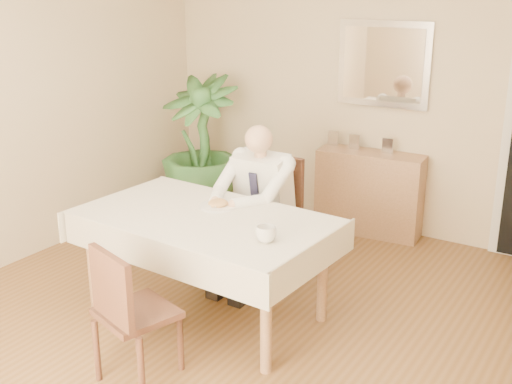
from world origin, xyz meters
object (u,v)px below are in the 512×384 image
Objects in this scene: chair_far at (272,208)px; sideboard at (369,193)px; coffee_mug at (266,234)px; dining_table at (205,227)px; potted_palm at (200,146)px; chair_near at (127,308)px; seated_man at (252,200)px.

sideboard is (0.34, 1.20, -0.15)m from chair_far.
coffee_mug is (0.59, -1.05, 0.27)m from chair_far.
potted_palm reaches higher than dining_table.
dining_table is 0.90m from chair_near.
potted_palm is at bearing 135.71° from coffee_mug.
sideboard is at bearing 102.14° from chair_near.
chair_near is 2.95m from potted_palm.
sideboard is at bearing 13.00° from potted_palm.
chair_far is (0.00, 0.89, -0.13)m from dining_table.
potted_palm is (-1.32, 1.70, 0.02)m from dining_table.
sideboard reaches higher than dining_table.
chair_far is 7.48× the size of coffee_mug.
chair_far is 0.98× the size of sideboard.
potted_palm reaches higher than sideboard.
dining_table is 13.92× the size of coffee_mug.
chair_far is 1.10× the size of chair_near.
coffee_mug is (0.50, 0.71, 0.32)m from chair_near.
sideboard is (0.34, 1.49, -0.30)m from seated_man.
chair_near is at bearing -61.20° from potted_palm.
chair_far is 1.23m from coffee_mug.
coffee_mug is at bearing -55.79° from chair_far.
seated_man is 0.90× the size of potted_palm.
seated_man is (-0.10, 1.47, 0.21)m from chair_near.
dining_table is 1.27× the size of potted_palm.
potted_palm is at bearing 153.27° from chair_far.
chair_near reaches higher than sideboard.
coffee_mug is at bearing -44.29° from potted_palm.
chair_far is 0.69× the size of potted_palm.
chair_near is 0.92m from coffee_mug.
chair_near is 0.89× the size of sideboard.
chair_far is at bearing 90.00° from seated_man.
chair_far is 1.56m from potted_palm.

